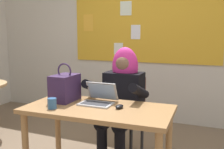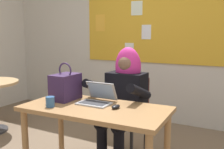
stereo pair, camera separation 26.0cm
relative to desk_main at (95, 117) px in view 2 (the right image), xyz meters
The scene contains 8 objects.
wall_back_bulletin 2.16m from the desk_main, 94.49° to the left, with size 5.78×2.22×2.66m.
desk_main is the anchor object (origin of this frame).
chair_at_desk 0.71m from the desk_main, 87.90° to the left, with size 0.45×0.45×0.91m.
person_costumed 0.57m from the desk_main, 88.05° to the left, with size 0.59×0.60×1.26m.
laptop 0.20m from the desk_main, 114.09° to the left, with size 0.31×0.29×0.19m.
computer_mouse 0.23m from the desk_main, 12.06° to the left, with size 0.06×0.10×0.03m, color black.
handbag 0.48m from the desk_main, 168.05° to the left, with size 0.20×0.30×0.38m.
coffee_mug 0.44m from the desk_main, 150.83° to the right, with size 0.08×0.08×0.10m, color #336099.
Camera 2 is at (1.40, -1.99, 1.41)m, focal length 41.81 mm.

